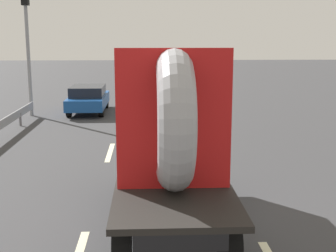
% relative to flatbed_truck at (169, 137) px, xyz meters
% --- Properties ---
extents(ground_plane, '(120.00, 120.00, 0.00)m').
position_rel_flatbed_truck_xyz_m(ground_plane, '(0.35, 0.33, -1.70)').
color(ground_plane, '#38383A').
extents(flatbed_truck, '(2.02, 5.47, 3.52)m').
position_rel_flatbed_truck_xyz_m(flatbed_truck, '(0.00, 0.00, 0.00)').
color(flatbed_truck, black).
rests_on(flatbed_truck, ground_plane).
extents(distant_sedan, '(1.72, 4.00, 1.31)m').
position_rel_flatbed_truck_xyz_m(distant_sedan, '(-3.29, 13.24, -1.00)').
color(distant_sedan, black).
rests_on(distant_sedan, ground_plane).
extents(traffic_light, '(0.42, 0.36, 5.92)m').
position_rel_flatbed_truck_xyz_m(traffic_light, '(-5.84, 12.45, 2.15)').
color(traffic_light, gray).
rests_on(traffic_light, ground_plane).
extents(lane_dash_left_far, '(0.16, 2.38, 0.01)m').
position_rel_flatbed_truck_xyz_m(lane_dash_left_far, '(-1.64, 5.39, -1.70)').
color(lane_dash_left_far, beige).
rests_on(lane_dash_left_far, ground_plane).
extents(lane_dash_right_far, '(0.16, 2.51, 0.01)m').
position_rel_flatbed_truck_xyz_m(lane_dash_right_far, '(1.64, 5.55, -1.70)').
color(lane_dash_right_far, beige).
rests_on(lane_dash_right_far, ground_plane).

